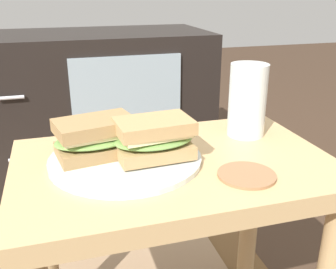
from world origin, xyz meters
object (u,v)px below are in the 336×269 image
(sandwich_front, at_px, (96,138))
(sandwich_back, at_px, (154,138))
(tv_cabinet, at_px, (89,105))
(plate, at_px, (126,159))
(beer_glass, at_px, (247,101))
(coaster, at_px, (247,175))

(sandwich_front, distance_m, sandwich_back, 0.10)
(sandwich_front, height_order, sandwich_back, sandwich_back)
(tv_cabinet, height_order, sandwich_front, tv_cabinet)
(plate, relative_size, sandwich_back, 1.87)
(sandwich_back, distance_m, beer_glass, 0.23)
(sandwich_front, bearing_deg, coaster, -30.31)
(coaster, bearing_deg, sandwich_back, 144.33)
(tv_cabinet, xyz_separation_m, coaster, (0.16, -1.04, 0.17))
(tv_cabinet, distance_m, coaster, 1.07)
(coaster, bearing_deg, tv_cabinet, 98.84)
(plate, bearing_deg, coaster, -32.36)
(tv_cabinet, xyz_separation_m, sandwich_front, (-0.06, -0.91, 0.21))
(plate, xyz_separation_m, coaster, (0.18, -0.11, -0.00))
(sandwich_back, relative_size, beer_glass, 0.97)
(tv_cabinet, relative_size, sandwich_back, 6.76)
(tv_cabinet, height_order, beer_glass, beer_glass)
(plate, distance_m, beer_glass, 0.28)
(tv_cabinet, height_order, sandwich_back, tv_cabinet)
(sandwich_front, relative_size, coaster, 1.65)
(beer_glass, bearing_deg, sandwich_back, -160.00)
(sandwich_back, bearing_deg, coaster, -35.67)
(sandwich_back, xyz_separation_m, coaster, (0.13, -0.09, -0.04))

